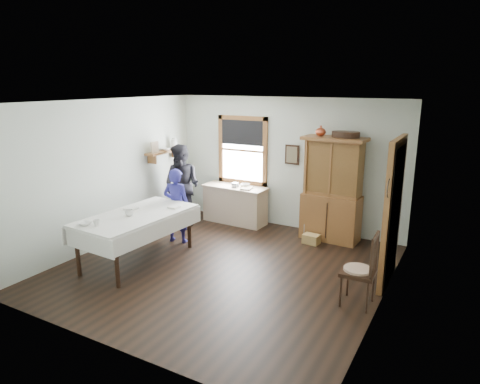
# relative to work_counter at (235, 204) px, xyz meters

# --- Properties ---
(room) EXTENTS (5.01, 5.01, 2.70)m
(room) POSITION_rel_work_counter_xyz_m (1.02, -2.17, 0.94)
(room) COLOR black
(room) RESTS_ON ground
(window) EXTENTS (1.18, 0.07, 1.48)m
(window) POSITION_rel_work_counter_xyz_m (0.02, 0.30, 1.23)
(window) COLOR white
(window) RESTS_ON room
(doorway) EXTENTS (0.09, 1.14, 2.22)m
(doorway) POSITION_rel_work_counter_xyz_m (3.48, -1.32, 0.76)
(doorway) COLOR #41362E
(doorway) RESTS_ON room
(wall_shelf) EXTENTS (0.24, 1.00, 0.44)m
(wall_shelf) POSITION_rel_work_counter_xyz_m (-1.35, -0.63, 1.17)
(wall_shelf) COLOR #9A632F
(wall_shelf) RESTS_ON room
(framed_picture) EXTENTS (0.30, 0.04, 0.40)m
(framed_picture) POSITION_rel_work_counter_xyz_m (1.17, 0.29, 1.14)
(framed_picture) COLOR black
(framed_picture) RESTS_ON room
(rug_beater) EXTENTS (0.01, 0.27, 0.27)m
(rug_beater) POSITION_rel_work_counter_xyz_m (3.47, -1.87, 1.31)
(rug_beater) COLOR black
(rug_beater) RESTS_ON room
(work_counter) EXTENTS (1.44, 0.60, 0.81)m
(work_counter) POSITION_rel_work_counter_xyz_m (0.00, 0.00, 0.00)
(work_counter) COLOR tan
(work_counter) RESTS_ON room
(china_hutch) EXTENTS (1.20, 0.61, 2.00)m
(china_hutch) POSITION_rel_work_counter_xyz_m (2.13, -0.00, 0.59)
(china_hutch) COLOR #9A632F
(china_hutch) RESTS_ON room
(dining_table) EXTENTS (1.23, 2.15, 0.84)m
(dining_table) POSITION_rel_work_counter_xyz_m (-0.42, -2.61, 0.01)
(dining_table) COLOR silver
(dining_table) RESTS_ON room
(spindle_chair) EXTENTS (0.51, 0.51, 1.06)m
(spindle_chair) POSITION_rel_work_counter_xyz_m (3.24, -2.28, 0.12)
(spindle_chair) COLOR black
(spindle_chair) RESTS_ON room
(pail) EXTENTS (0.31, 0.31, 0.30)m
(pail) POSITION_rel_work_counter_xyz_m (1.69, -0.10, -0.26)
(pail) COLOR gray
(pail) RESTS_ON room
(wicker_basket) EXTENTS (0.33, 0.25, 0.18)m
(wicker_basket) POSITION_rel_work_counter_xyz_m (1.90, -0.40, -0.32)
(wicker_basket) COLOR tan
(wicker_basket) RESTS_ON room
(woman_blue) EXTENTS (0.54, 0.42, 1.33)m
(woman_blue) POSITION_rel_work_counter_xyz_m (-0.39, -1.55, 0.26)
(woman_blue) COLOR navy
(woman_blue) RESTS_ON room
(figure_dark) EXTENTS (0.80, 0.63, 1.60)m
(figure_dark) POSITION_rel_work_counter_xyz_m (-0.90, -0.68, 0.40)
(figure_dark) COLOR black
(figure_dark) RESTS_ON room
(table_cup_a) EXTENTS (0.18, 0.18, 0.11)m
(table_cup_a) POSITION_rel_work_counter_xyz_m (-0.45, -2.74, 0.48)
(table_cup_a) COLOR silver
(table_cup_a) RESTS_ON dining_table
(table_cup_b) EXTENTS (0.13, 0.13, 0.10)m
(table_cup_b) POSITION_rel_work_counter_xyz_m (-0.54, -3.36, 0.48)
(table_cup_b) COLOR silver
(table_cup_b) RESTS_ON dining_table
(table_bowl) EXTENTS (0.25, 0.25, 0.05)m
(table_bowl) POSITION_rel_work_counter_xyz_m (-0.72, -3.43, 0.46)
(table_bowl) COLOR silver
(table_bowl) RESTS_ON dining_table
(counter_book) EXTENTS (0.22, 0.27, 0.02)m
(counter_book) POSITION_rel_work_counter_xyz_m (0.23, -0.10, 0.42)
(counter_book) COLOR brown
(counter_book) RESTS_ON work_counter
(counter_bowl) EXTENTS (0.26, 0.26, 0.06)m
(counter_bowl) POSITION_rel_work_counter_xyz_m (0.21, 0.07, 0.44)
(counter_bowl) COLOR silver
(counter_bowl) RESTS_ON work_counter
(shelf_bowl) EXTENTS (0.22, 0.22, 0.05)m
(shelf_bowl) POSITION_rel_work_counter_xyz_m (-1.35, -0.62, 1.19)
(shelf_bowl) COLOR silver
(shelf_bowl) RESTS_ON wall_shelf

